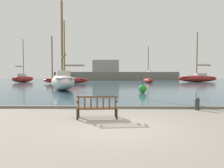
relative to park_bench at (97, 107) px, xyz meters
The scene contains 12 objects.
ground_plane 1.67m from the park_bench, 57.88° to the right, with size 160.00×160.00×0.00m, color gray.
harbor_water 42.65m from the park_bench, 88.85° to the left, with size 100.00×80.00×0.08m, color #385666.
quay_edge_kerb 2.66m from the park_bench, 71.05° to the left, with size 40.00×0.30×0.12m, color slate.
park_bench is the anchor object (origin of this frame).
sailboat_nearest_port 42.92m from the park_bench, 118.79° to the left, with size 2.96×7.63×9.88m.
sailboat_distant_harbor 36.80m from the park_bench, 77.68° to the left, with size 2.08×5.65×7.97m.
sailboat_outer_starboard 32.32m from the park_bench, 106.35° to the left, with size 8.85×2.75×12.27m.
sailboat_outer_port 45.30m from the park_bench, 63.16° to the left, with size 10.09×3.97×11.89m.
sailboat_mid_port 15.84m from the park_bench, 109.89° to the left, with size 5.34×10.30×10.17m.
mooring_bollard 5.20m from the park_bench, 22.77° to the left, with size 0.25×0.25×0.62m.
channel_buoy 11.24m from the park_bench, 73.21° to the left, with size 0.76×0.76×1.46m.
far_breakwater 57.90m from the park_bench, 89.84° to the left, with size 40.71×2.40×6.72m.
Camera 1 is at (-0.10, -6.56, 1.74)m, focal length 32.00 mm.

